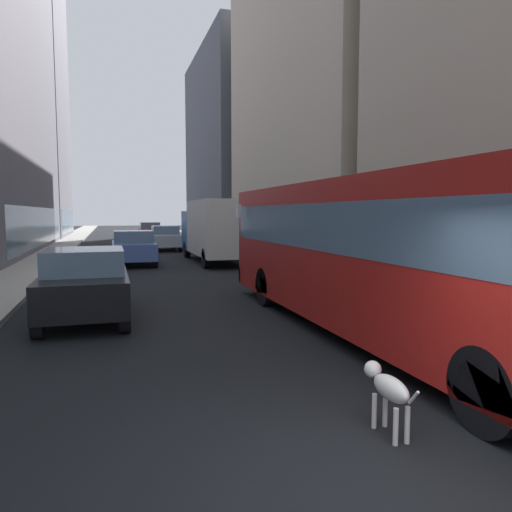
{
  "coord_description": "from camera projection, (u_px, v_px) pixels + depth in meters",
  "views": [
    {
      "loc": [
        -2.22,
        -3.36,
        2.42
      ],
      "look_at": [
        1.12,
        7.5,
        1.4
      ],
      "focal_mm": 33.26,
      "sensor_mm": 36.0,
      "label": 1
    }
  ],
  "objects": [
    {
      "name": "ground_plane",
      "position": [
        140.0,
        244.0,
        37.38
      ],
      "size": [
        120.0,
        120.0,
        0.0
      ],
      "primitive_type": "plane",
      "color": "black"
    },
    {
      "name": "sidewalk_left",
      "position": [
        62.0,
        245.0,
        35.7
      ],
      "size": [
        2.4,
        110.0,
        0.15
      ],
      "primitive_type": "cube",
      "color": "#ADA89E",
      "rests_on": "ground"
    },
    {
      "name": "sidewalk_right",
      "position": [
        211.0,
        242.0,
        39.04
      ],
      "size": [
        2.4,
        110.0,
        0.15
      ],
      "primitive_type": "cube",
      "color": "gray",
      "rests_on": "ground"
    },
    {
      "name": "building_left_far",
      "position": [
        2.0,
        55.0,
        46.32
      ],
      "size": [
        10.97,
        15.33,
        35.78
      ],
      "color": "slate",
      "rests_on": "ground"
    },
    {
      "name": "building_right_mid",
      "position": [
        338.0,
        67.0,
        30.06
      ],
      "size": [
        9.22,
        19.1,
        23.35
      ],
      "color": "#B2A893",
      "rests_on": "ground"
    },
    {
      "name": "building_right_far",
      "position": [
        246.0,
        146.0,
        50.58
      ],
      "size": [
        9.95,
        19.37,
        19.27
      ],
      "color": "#4C515B",
      "rests_on": "ground"
    },
    {
      "name": "transit_bus",
      "position": [
        377.0,
        246.0,
        9.32
      ],
      "size": [
        2.78,
        11.53,
        3.05
      ],
      "color": "red",
      "rests_on": "ground"
    },
    {
      "name": "car_silver_sedan",
      "position": [
        165.0,
        238.0,
        30.99
      ],
      "size": [
        1.76,
        3.93,
        1.62
      ],
      "color": "#B7BABF",
      "rests_on": "ground"
    },
    {
      "name": "car_red_coupe",
      "position": [
        150.0,
        231.0,
        43.07
      ],
      "size": [
        1.8,
        4.73,
        1.62
      ],
      "color": "red",
      "rests_on": "ground"
    },
    {
      "name": "car_black_suv",
      "position": [
        86.0,
        283.0,
        10.97
      ],
      "size": [
        1.84,
        4.38,
        1.62
      ],
      "color": "black",
      "rests_on": "ground"
    },
    {
      "name": "car_blue_hatchback",
      "position": [
        133.0,
        247.0,
        22.3
      ],
      "size": [
        1.91,
        4.21,
        1.62
      ],
      "color": "#4C6BB7",
      "rests_on": "ground"
    },
    {
      "name": "box_truck",
      "position": [
        216.0,
        229.0,
        23.5
      ],
      "size": [
        2.3,
        7.5,
        3.05
      ],
      "color": "#19519E",
      "rests_on": "ground"
    },
    {
      "name": "dalmatian_dog",
      "position": [
        388.0,
        388.0,
        5.2
      ],
      "size": [
        0.22,
        0.96,
        0.72
      ],
      "color": "white",
      "rests_on": "ground"
    },
    {
      "name": "pedestrian_with_handbag",
      "position": [
        499.0,
        276.0,
        10.78
      ],
      "size": [
        0.45,
        0.34,
        1.69
      ],
      "color": "#1E1E2D",
      "rests_on": "sidewalk_right"
    }
  ]
}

